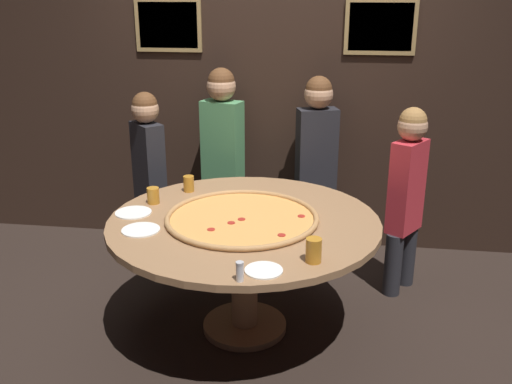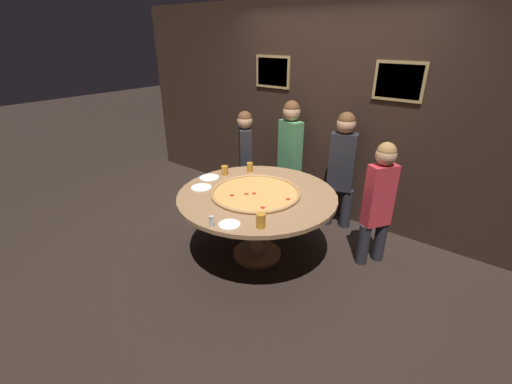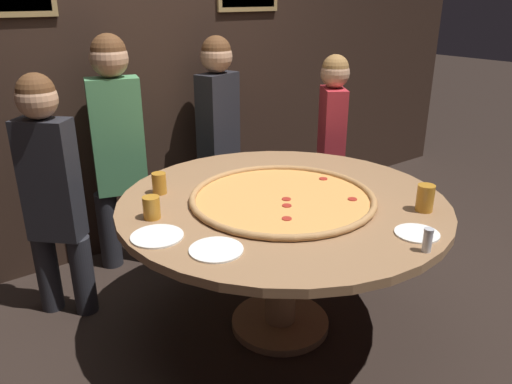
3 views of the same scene
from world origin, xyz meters
TOP-DOWN VIEW (x-y plane):
  - ground_plane at (0.00, 0.00)m, footprint 24.00×24.00m
  - back_wall at (0.00, 1.40)m, footprint 6.40×0.08m
  - dining_table at (0.00, 0.00)m, footprint 1.60×1.60m
  - giant_pizza at (-0.01, -0.01)m, footprint 0.90×0.90m
  - drink_cup_centre_back at (-0.61, 0.18)m, footprint 0.08×0.08m
  - drink_cup_by_shaker at (0.43, -0.50)m, footprint 0.08×0.08m
  - drink_cup_near_left at (-0.44, 0.43)m, footprint 0.07×0.07m
  - white_plate_far_back at (-0.54, -0.24)m, footprint 0.21×0.21m
  - white_plate_left_side at (-0.67, -0.00)m, footprint 0.22×0.22m
  - white_plate_beside_cup at (0.20, -0.63)m, footprint 0.18×0.18m
  - condiment_shaker at (0.10, -0.74)m, footprint 0.04×0.04m
  - diner_side_left at (0.37, 1.14)m, footprint 0.38×0.24m
  - diner_centre_back at (1.00, 0.66)m, footprint 0.28×0.34m
  - diner_far_left at (-0.85, 0.84)m, footprint 0.32×0.32m
  - diner_side_right at (-0.35, 1.14)m, footprint 0.39×0.24m

SIDE VIEW (x-z plane):
  - ground_plane at x=0.00m, z-range 0.00..0.00m
  - dining_table at x=0.00m, z-range 0.24..0.98m
  - diner_centre_back at x=1.00m, z-range 0.09..1.39m
  - white_plate_far_back at x=-0.54m, z-range 0.74..0.75m
  - white_plate_left_side at x=-0.67m, z-range 0.74..0.75m
  - white_plate_beside_cup at x=0.20m, z-range 0.74..0.75m
  - diner_far_left at x=-0.85m, z-range 0.09..1.41m
  - giant_pizza at x=-0.01m, z-range 0.74..0.77m
  - condiment_shaker at x=0.10m, z-range 0.74..0.84m
  - drink_cup_centre_back at x=-0.61m, z-range 0.74..0.84m
  - drink_cup_near_left at x=-0.44m, z-range 0.74..0.85m
  - drink_cup_by_shaker at x=0.43m, z-range 0.74..0.86m
  - diner_side_left at x=0.37m, z-range 0.10..1.51m
  - diner_side_right at x=-0.35m, z-range 0.10..1.56m
  - back_wall at x=0.00m, z-range 0.00..2.60m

